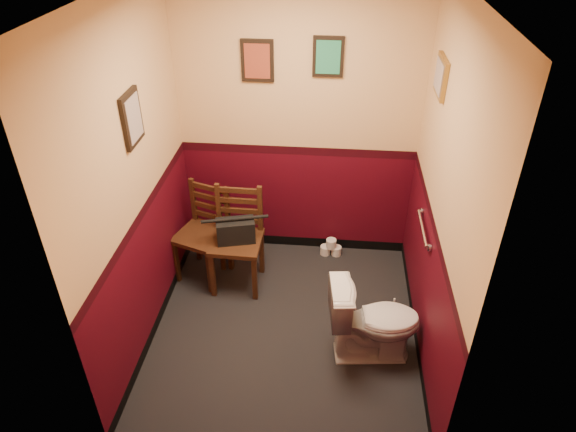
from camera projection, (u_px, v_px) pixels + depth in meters
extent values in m
cube|color=black|center=(285.00, 328.00, 4.43)|extent=(2.20, 2.40, 0.00)
cube|color=#410612|center=(298.00, 127.00, 4.68)|extent=(2.20, 0.00, 2.70)
cube|color=#410612|center=(262.00, 313.00, 2.69)|extent=(2.20, 0.00, 2.70)
cube|color=#410612|center=(136.00, 187.00, 3.77)|extent=(0.00, 2.40, 2.70)
cube|color=#410612|center=(440.00, 202.00, 3.60)|extent=(0.00, 2.40, 2.70)
cylinder|color=silver|center=(423.00, 228.00, 4.03)|extent=(0.03, 0.50, 0.03)
cylinder|color=silver|center=(430.00, 248.00, 3.82)|extent=(0.02, 0.06, 0.06)
cylinder|color=silver|center=(421.00, 211.00, 4.24)|extent=(0.02, 0.06, 0.06)
cube|color=black|center=(257.00, 61.00, 4.36)|extent=(0.28, 0.03, 0.36)
cube|color=maroon|center=(257.00, 61.00, 4.35)|extent=(0.22, 0.01, 0.30)
cube|color=black|center=(328.00, 57.00, 4.29)|extent=(0.26, 0.03, 0.34)
cube|color=#29835D|center=(328.00, 57.00, 4.27)|extent=(0.20, 0.01, 0.28)
cube|color=black|center=(132.00, 118.00, 3.58)|extent=(0.03, 0.30, 0.38)
cube|color=gray|center=(134.00, 118.00, 3.58)|extent=(0.01, 0.24, 0.31)
cube|color=olive|center=(441.00, 77.00, 3.71)|extent=(0.03, 0.34, 0.28)
cube|color=gray|center=(439.00, 76.00, 3.71)|extent=(0.01, 0.28, 0.22)
imported|color=white|center=(374.00, 321.00, 4.01)|extent=(0.77, 0.48, 0.71)
cylinder|color=silver|center=(390.00, 330.00, 4.33)|extent=(0.12, 0.12, 0.12)
cylinder|color=silver|center=(392.00, 314.00, 4.22)|extent=(0.02, 0.02, 0.33)
cube|color=#462615|center=(201.00, 236.00, 4.78)|extent=(0.55, 0.55, 0.04)
cube|color=#462615|center=(176.00, 261.00, 4.83)|extent=(0.05, 0.05, 0.47)
cube|color=#462615|center=(198.00, 240.00, 5.11)|extent=(0.05, 0.05, 0.47)
cube|color=#462615|center=(210.00, 272.00, 4.70)|extent=(0.05, 0.05, 0.47)
cube|color=#462615|center=(230.00, 249.00, 4.98)|extent=(0.05, 0.05, 0.47)
cube|color=#462615|center=(193.00, 200.00, 4.86)|extent=(0.05, 0.05, 0.47)
cube|color=#462615|center=(227.00, 209.00, 4.73)|extent=(0.05, 0.05, 0.47)
cube|color=#462615|center=(211.00, 216.00, 4.87)|extent=(0.34, 0.14, 0.05)
cube|color=#462615|center=(210.00, 207.00, 4.81)|extent=(0.34, 0.14, 0.05)
cube|color=#462615|center=(209.00, 197.00, 4.75)|extent=(0.34, 0.14, 0.05)
cube|color=#462615|center=(208.00, 188.00, 4.69)|extent=(0.34, 0.14, 0.05)
cube|color=#462615|center=(236.00, 242.00, 4.66)|extent=(0.46, 0.46, 0.04)
cube|color=#462615|center=(213.00, 275.00, 4.65)|extent=(0.04, 0.04, 0.48)
cube|color=#462615|center=(222.00, 249.00, 4.97)|extent=(0.04, 0.04, 0.48)
cube|color=#462615|center=(255.00, 278.00, 4.61)|extent=(0.04, 0.04, 0.48)
cube|color=#462615|center=(262.00, 252.00, 4.93)|extent=(0.04, 0.04, 0.48)
cube|color=#462615|center=(219.00, 207.00, 4.71)|extent=(0.04, 0.04, 0.48)
cube|color=#462615|center=(260.00, 210.00, 4.67)|extent=(0.04, 0.04, 0.48)
cube|color=#462615|center=(240.00, 220.00, 4.76)|extent=(0.37, 0.04, 0.05)
cube|color=#462615|center=(240.00, 211.00, 4.71)|extent=(0.37, 0.04, 0.05)
cube|color=#462615|center=(239.00, 201.00, 4.65)|extent=(0.37, 0.04, 0.05)
cube|color=#462615|center=(238.00, 190.00, 4.59)|extent=(0.37, 0.04, 0.05)
cube|color=black|center=(236.00, 231.00, 4.59)|extent=(0.37, 0.25, 0.21)
cylinder|color=black|center=(235.00, 219.00, 4.52)|extent=(0.29, 0.10, 0.03)
cylinder|color=silver|center=(325.00, 250.00, 5.28)|extent=(0.10, 0.10, 0.09)
cylinder|color=silver|center=(336.00, 251.00, 5.27)|extent=(0.10, 0.10, 0.09)
cylinder|color=silver|center=(331.00, 243.00, 5.22)|extent=(0.10, 0.10, 0.09)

